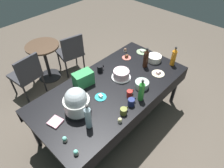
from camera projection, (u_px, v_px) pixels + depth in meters
ground at (112, 121)px, 3.14m from camera, size 9.00×9.00×0.00m
potluck_table at (112, 90)px, 2.68m from camera, size 2.20×1.10×0.75m
frosted_layer_cake at (121, 74)px, 2.74m from camera, size 0.28×0.28×0.12m
slow_cooker at (76, 102)px, 2.22m from camera, size 0.32×0.32×0.35m
glass_salad_bowl at (142, 84)px, 2.60m from camera, size 0.19×0.19×0.09m
ceramic_snack_bowl at (154, 58)px, 3.05m from camera, size 0.22×0.22×0.09m
dessert_plate_cream at (158, 73)px, 2.83m from camera, size 0.18×0.18×0.05m
dessert_plate_teal at (101, 97)px, 2.49m from camera, size 0.15×0.15×0.04m
dessert_plate_coral at (127, 57)px, 3.13m from camera, size 0.14×0.14×0.06m
dessert_plate_sage at (142, 52)px, 3.26m from camera, size 0.18×0.18×0.04m
cupcake_berry at (76, 152)px, 1.90m from camera, size 0.05×0.05×0.07m
cupcake_lemon at (65, 139)px, 2.01m from camera, size 0.05×0.05×0.07m
cupcake_mint at (120, 120)px, 2.19m from camera, size 0.05×0.05×0.07m
cupcake_rose at (125, 50)px, 3.25m from camera, size 0.05×0.05×0.07m
soda_bottle_water at (88, 117)px, 2.06m from camera, size 0.07×0.07×0.34m
soda_bottle_lime_soda at (142, 91)px, 2.37m from camera, size 0.07×0.07×0.31m
soda_bottle_orange_juice at (174, 57)px, 2.91m from camera, size 0.07×0.07×0.31m
soda_bottle_cola at (146, 58)px, 2.87m from camera, size 0.08×0.08×0.32m
coffee_mug_navy at (131, 102)px, 2.37m from camera, size 0.13×0.08×0.10m
coffee_mug_red at (130, 94)px, 2.48m from camera, size 0.12×0.07×0.09m
coffee_mug_black at (100, 69)px, 2.85m from camera, size 0.12×0.08×0.10m
coffee_mug_olive at (124, 111)px, 2.27m from camera, size 0.12×0.08×0.08m
soda_carton at (83, 79)px, 2.61m from camera, size 0.28×0.20×0.20m
paper_napkin_stack at (55, 122)px, 2.19m from camera, size 0.17×0.17×0.02m
maroon_chair_left at (27, 73)px, 3.25m from camera, size 0.49×0.49×0.85m
maroon_chair_right at (71, 51)px, 3.75m from camera, size 0.52×0.52×0.85m
round_cafe_table at (45, 56)px, 3.63m from camera, size 0.60×0.60×0.72m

